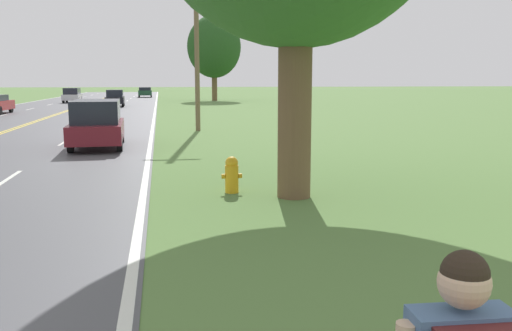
{
  "coord_description": "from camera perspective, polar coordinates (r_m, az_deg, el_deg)",
  "views": [
    {
      "loc": [
        7.61,
        2.0,
        2.56
      ],
      "look_at": [
        9.29,
        11.51,
        1.03
      ],
      "focal_mm": 38.0,
      "sensor_mm": 36.0,
      "label": 1
    }
  ],
  "objects": [
    {
      "name": "tree_mid_treeline",
      "position": [
        67.89,
        -4.44,
        12.34
      ],
      "size": [
        6.56,
        6.56,
        10.33
      ],
      "color": "brown",
      "rests_on": "ground"
    },
    {
      "name": "fire_hydrant",
      "position": [
        12.36,
        -2.57,
        -0.93
      ],
      "size": [
        0.47,
        0.31,
        0.84
      ],
      "color": "gold",
      "rests_on": "ground"
    },
    {
      "name": "utility_pole_midground",
      "position": [
        27.68,
        -6.28,
        13.85
      ],
      "size": [
        1.8,
        0.24,
        9.52
      ],
      "color": "brown",
      "rests_on": "ground"
    },
    {
      "name": "car_maroon_van_approaching",
      "position": [
        21.5,
        -16.39,
        4.33
      ],
      "size": [
        2.08,
        4.74,
        1.8
      ],
      "rotation": [
        0.0,
        0.0,
        -1.53
      ],
      "color": "black",
      "rests_on": "ground"
    },
    {
      "name": "car_dark_green_hatchback_distant",
      "position": [
        82.29,
        -11.6,
        7.61
      ],
      "size": [
        2.0,
        3.79,
        1.47
      ],
      "rotation": [
        0.0,
        0.0,
        -1.55
      ],
      "color": "black",
      "rests_on": "ground"
    },
    {
      "name": "car_black_sedan_mid_far",
      "position": [
        54.3,
        -14.62,
        6.89
      ],
      "size": [
        1.87,
        4.35,
        1.61
      ],
      "rotation": [
        0.0,
        0.0,
        -1.53
      ],
      "color": "black",
      "rests_on": "ground"
    },
    {
      "name": "car_silver_hatchback_receding",
      "position": [
        64.82,
        -18.79,
        7.04
      ],
      "size": [
        1.79,
        3.55,
        1.65
      ],
      "rotation": [
        0.0,
        0.0,
        1.57
      ],
      "color": "black",
      "rests_on": "ground"
    }
  ]
}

